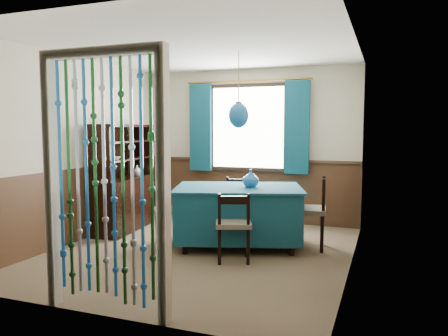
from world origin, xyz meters
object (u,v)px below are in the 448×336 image
at_px(chair_left, 168,211).
at_px(bowl_shelf, 114,158).
at_px(chair_right, 311,211).
at_px(vase_table, 251,179).
at_px(chair_near, 234,225).
at_px(sideboard, 123,193).
at_px(vase_sideboard, 137,170).
at_px(chair_far, 237,204).
at_px(dining_table, 238,212).
at_px(pendant_lamp, 239,115).

xyz_separation_m(chair_left, bowl_shelf, (-1.00, 0.27, 0.65)).
xyz_separation_m(chair_right, vase_table, (-0.75, -0.18, 0.39)).
bearing_deg(chair_near, sideboard, 135.98).
bearing_deg(bowl_shelf, chair_near, -16.68).
height_order(sideboard, vase_sideboard, sideboard).
relative_size(chair_far, vase_table, 3.96).
xyz_separation_m(dining_table, sideboard, (-1.92, 0.24, 0.11)).
distance_m(chair_left, vase_table, 1.15).
bearing_deg(chair_right, vase_table, 95.94).
bearing_deg(chair_left, pendant_lamp, 77.73).
xyz_separation_m(pendant_lamp, bowl_shelf, (-1.86, -0.06, -0.59)).
height_order(pendant_lamp, bowl_shelf, pendant_lamp).
height_order(chair_left, vase_sideboard, vase_sideboard).
bearing_deg(chair_near, vase_sideboard, 128.52).
relative_size(dining_table, vase_sideboard, 10.30).
height_order(bowl_shelf, vase_sideboard, bowl_shelf).
bearing_deg(pendant_lamp, sideboard, 172.79).
xyz_separation_m(chair_near, vase_sideboard, (-2.03, 1.22, 0.45)).
bearing_deg(vase_sideboard, bowl_shelf, -90.00).
bearing_deg(chair_near, dining_table, 83.57).
relative_size(chair_near, chair_left, 0.94).
distance_m(pendant_lamp, vase_sideboard, 2.11).
bearing_deg(vase_table, sideboard, 174.48).
relative_size(chair_right, vase_sideboard, 5.02).
relative_size(dining_table, bowl_shelf, 9.41).
distance_m(chair_near, sideboard, 2.28).
relative_size(pendant_lamp, vase_sideboard, 5.22).
distance_m(chair_right, bowl_shelf, 2.85).
bearing_deg(chair_far, vase_table, 110.23).
bearing_deg(chair_left, vase_table, 77.01).
bearing_deg(chair_far, chair_left, 45.39).
bearing_deg(chair_near, chair_right, 29.77).
xyz_separation_m(dining_table, vase_sideboard, (-1.86, 0.55, 0.44)).
relative_size(dining_table, chair_left, 2.17).
height_order(chair_left, pendant_lamp, pendant_lamp).
height_order(chair_far, sideboard, sideboard).
height_order(chair_near, pendant_lamp, pendant_lamp).
relative_size(chair_far, sideboard, 0.51).
distance_m(pendant_lamp, vase_table, 0.84).
xyz_separation_m(chair_near, chair_far, (-0.41, 1.32, 0.00)).
xyz_separation_m(chair_near, vase_table, (-0.01, 0.71, 0.45)).
xyz_separation_m(chair_far, vase_table, (0.39, -0.61, 0.45)).
height_order(sideboard, bowl_shelf, sideboard).
relative_size(chair_near, pendant_lamp, 0.85).
height_order(chair_near, chair_left, chair_left).
relative_size(chair_far, bowl_shelf, 4.06).
height_order(chair_far, vase_table, vase_table).
distance_m(chair_far, bowl_shelf, 1.90).
xyz_separation_m(chair_far, pendant_lamp, (0.24, -0.66, 1.27)).
bearing_deg(dining_table, vase_table, -2.21).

